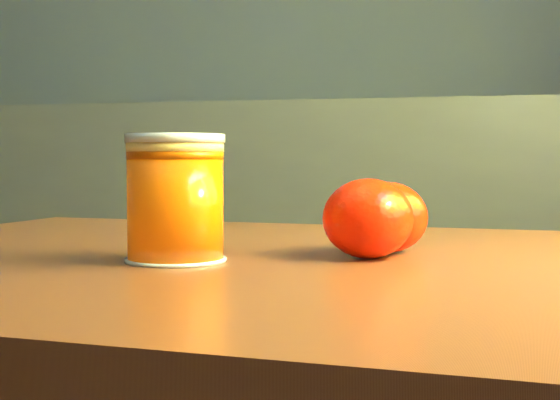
# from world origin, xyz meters

# --- Properties ---
(kitchen_counter) EXTENTS (3.15, 0.60, 0.90)m
(kitchen_counter) POSITION_xyz_m (0.00, 1.45, 0.45)
(kitchen_counter) COLOR #444348
(kitchen_counter) RESTS_ON ground
(table) EXTENTS (0.95, 0.70, 0.68)m
(table) POSITION_xyz_m (1.05, 0.01, 0.59)
(table) COLOR brown
(table) RESTS_ON ground
(juice_glass) EXTENTS (0.08, 0.08, 0.10)m
(juice_glass) POSITION_xyz_m (0.96, -0.04, 0.73)
(juice_glass) COLOR #DF5004
(juice_glass) RESTS_ON table
(orange_front) EXTENTS (0.07, 0.07, 0.07)m
(orange_front) POSITION_xyz_m (1.10, 0.02, 0.71)
(orange_front) COLOR #FF2005
(orange_front) RESTS_ON table
(orange_back) EXTENTS (0.09, 0.09, 0.06)m
(orange_back) POSITION_xyz_m (1.11, 0.06, 0.71)
(orange_back) COLOR #FF2005
(orange_back) RESTS_ON table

